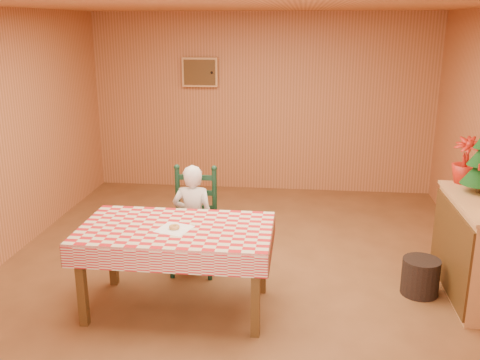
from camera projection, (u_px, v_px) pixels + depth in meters
name	position (u px, v px, depth m)	size (l,w,h in m)	color
ground	(238.00, 276.00, 5.36)	(6.00, 6.00, 0.00)	brown
cabin_walls	(244.00, 87.00, 5.35)	(5.10, 6.05, 2.65)	#B36E40
dining_table	(176.00, 236.00, 4.59)	(1.66, 0.96, 0.77)	#533516
ladder_chair	(195.00, 223.00, 5.39)	(0.44, 0.40, 1.08)	black
seated_child	(193.00, 219.00, 5.32)	(0.41, 0.27, 1.12)	silver
napkin	(174.00, 229.00, 4.51)	(0.26, 0.26, 0.00)	white
donut	(174.00, 227.00, 4.51)	(0.09, 0.09, 0.03)	#C38B46
shelf_unit	(479.00, 249.00, 4.86)	(0.54, 1.24, 0.93)	tan
flower_arrangement	(466.00, 160.00, 5.19)	(0.26, 0.26, 0.46)	#AE1B10
storage_bin	(420.00, 277.00, 4.97)	(0.35, 0.35, 0.35)	black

